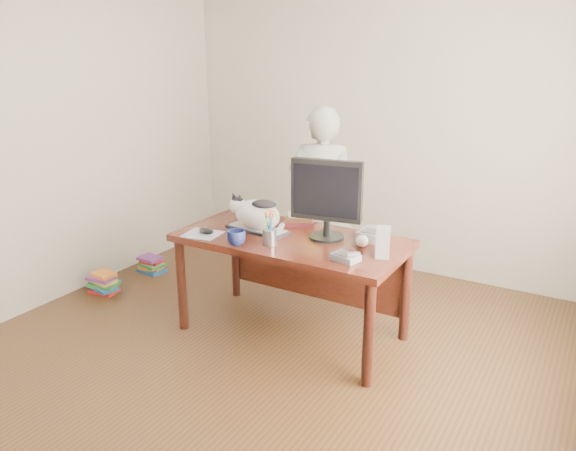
% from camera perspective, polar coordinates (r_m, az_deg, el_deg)
% --- Properties ---
extents(room, '(4.50, 4.50, 4.50)m').
position_cam_1_polar(room, '(3.28, -4.90, 5.79)').
color(room, black).
rests_on(room, ground).
extents(desk, '(1.60, 0.80, 0.75)m').
position_cam_1_polar(desk, '(4.04, 0.93, -2.86)').
color(desk, black).
rests_on(desk, ground).
extents(keyboard, '(0.49, 0.23, 0.03)m').
position_cam_1_polar(keyboard, '(4.06, -3.10, -0.39)').
color(keyboard, black).
rests_on(keyboard, desk).
extents(cat, '(0.46, 0.26, 0.26)m').
position_cam_1_polar(cat, '(4.03, -3.31, 1.26)').
color(cat, silver).
rests_on(cat, keyboard).
extents(monitor, '(0.50, 0.28, 0.56)m').
position_cam_1_polar(monitor, '(3.81, 3.93, 3.09)').
color(monitor, black).
rests_on(monitor, desk).
extents(pen_cup, '(0.11, 0.11, 0.24)m').
position_cam_1_polar(pen_cup, '(3.77, -1.89, -0.97)').
color(pen_cup, gray).
rests_on(pen_cup, desk).
extents(mousepad, '(0.27, 0.25, 0.01)m').
position_cam_1_polar(mousepad, '(4.03, -8.67, -0.87)').
color(mousepad, '#A9ADB5').
rests_on(mousepad, desk).
extents(mouse, '(0.12, 0.09, 0.04)m').
position_cam_1_polar(mouse, '(4.03, -8.29, -0.54)').
color(mouse, black).
rests_on(mouse, mousepad).
extents(coffee_mug, '(0.18, 0.18, 0.10)m').
position_cam_1_polar(coffee_mug, '(3.78, -5.28, -1.25)').
color(coffee_mug, '#0D1337').
rests_on(coffee_mug, desk).
extents(phone, '(0.19, 0.15, 0.08)m').
position_cam_1_polar(phone, '(3.52, 5.93, -3.18)').
color(phone, slate).
rests_on(phone, desk).
extents(speaker, '(0.11, 0.12, 0.20)m').
position_cam_1_polar(speaker, '(3.59, 9.62, -1.69)').
color(speaker, '#AEAEB1').
rests_on(speaker, desk).
extents(baseball, '(0.08, 0.08, 0.08)m').
position_cam_1_polar(baseball, '(3.76, 7.52, -1.56)').
color(baseball, silver).
rests_on(baseball, desk).
extents(book_stack, '(0.27, 0.24, 0.08)m').
position_cam_1_polar(book_stack, '(4.20, 1.16, 0.60)').
color(book_stack, '#53161D').
rests_on(book_stack, desk).
extents(calculator, '(0.17, 0.23, 0.07)m').
position_cam_1_polar(calculator, '(3.94, 8.60, -0.88)').
color(calculator, slate).
rests_on(calculator, desk).
extents(person, '(0.66, 0.53, 1.58)m').
position_cam_1_polar(person, '(4.74, 3.44, 2.64)').
color(person, beige).
rests_on(person, ground).
extents(held_book, '(0.17, 0.13, 0.21)m').
position_cam_1_polar(held_book, '(4.53, 2.51, 5.32)').
color(held_book, gold).
rests_on(held_book, person).
extents(book_pile_a, '(0.27, 0.22, 0.18)m').
position_cam_1_polar(book_pile_a, '(5.09, -18.23, -5.57)').
color(book_pile_a, maroon).
rests_on(book_pile_a, ground).
extents(book_pile_b, '(0.26, 0.20, 0.15)m').
position_cam_1_polar(book_pile_b, '(5.42, -13.70, -3.89)').
color(book_pile_b, '#184C91').
rests_on(book_pile_b, ground).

